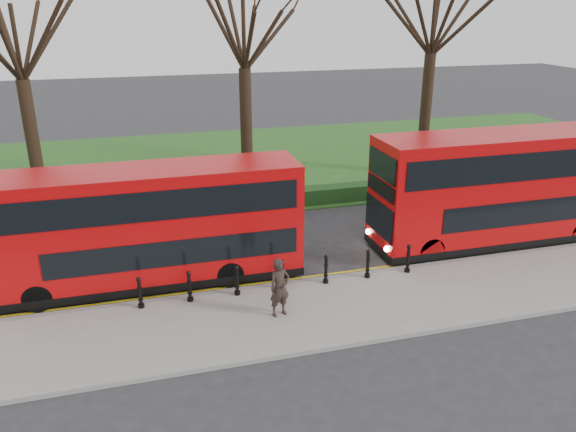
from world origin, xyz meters
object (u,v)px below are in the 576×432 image
object	(u,v)px
pedestrian	(280,288)
bollard_row	(282,275)
bus_lead	(149,227)
bus_rear	(510,188)

from	to	relation	value
pedestrian	bollard_row	bearing A→B (deg)	56.71
bus_lead	pedestrian	distance (m)	5.14
bus_lead	pedestrian	bearing A→B (deg)	-44.40
bus_lead	bollard_row	bearing A→B (deg)	-25.23
bus_lead	bus_rear	size ratio (longest dim) A/B	0.91
bus_lead	bus_rear	world-z (taller)	bus_rear
bus_rear	pedestrian	distance (m)	10.99
bus_lead	pedestrian	world-z (taller)	bus_lead
bus_lead	bus_rear	xyz separation A→B (m)	(13.98, -0.11, 0.19)
bollard_row	pedestrian	bearing A→B (deg)	-107.86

